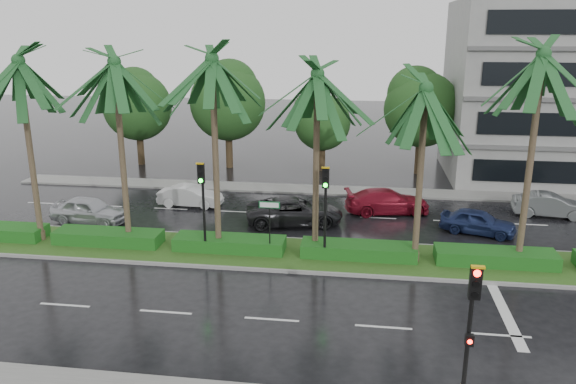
# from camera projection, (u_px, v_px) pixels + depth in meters

# --- Properties ---
(ground) EXTENTS (120.00, 120.00, 0.00)m
(ground) POSITION_uv_depth(u_px,v_px,m) (290.00, 264.00, 25.08)
(ground) COLOR black
(ground) RESTS_ON ground
(far_sidewalk) EXTENTS (40.00, 2.00, 0.12)m
(far_sidewalk) POSITION_uv_depth(u_px,v_px,m) (315.00, 190.00, 36.47)
(far_sidewalk) COLOR slate
(far_sidewalk) RESTS_ON ground
(median) EXTENTS (36.00, 4.00, 0.15)m
(median) POSITION_uv_depth(u_px,v_px,m) (293.00, 254.00, 26.01)
(median) COLOR gray
(median) RESTS_ON ground
(hedge) EXTENTS (35.20, 1.40, 0.60)m
(hedge) POSITION_uv_depth(u_px,v_px,m) (293.00, 247.00, 25.90)
(hedge) COLOR #1A4F16
(hedge) RESTS_ON median
(lane_markings) EXTENTS (34.00, 13.06, 0.01)m
(lane_markings) POSITION_uv_depth(u_px,v_px,m) (358.00, 272.00, 24.27)
(lane_markings) COLOR silver
(lane_markings) RESTS_ON ground
(palm_row) EXTENTS (26.30, 4.20, 9.82)m
(palm_row) POSITION_uv_depth(u_px,v_px,m) (265.00, 82.00, 23.98)
(palm_row) COLOR #463528
(palm_row) RESTS_ON median
(signal_near) EXTENTS (0.34, 0.45, 4.36)m
(signal_near) POSITION_uv_depth(u_px,v_px,m) (470.00, 332.00, 14.66)
(signal_near) COLOR black
(signal_near) RESTS_ON near_sidewalk
(signal_median_left) EXTENTS (0.34, 0.42, 4.36)m
(signal_median_left) POSITION_uv_depth(u_px,v_px,m) (202.00, 195.00, 25.05)
(signal_median_left) COLOR black
(signal_median_left) RESTS_ON median
(signal_median_right) EXTENTS (0.34, 0.42, 4.36)m
(signal_median_right) POSITION_uv_depth(u_px,v_px,m) (325.00, 200.00, 24.32)
(signal_median_right) COLOR black
(signal_median_right) RESTS_ON median
(street_sign) EXTENTS (0.95, 0.09, 2.60)m
(street_sign) POSITION_uv_depth(u_px,v_px,m) (269.00, 215.00, 25.07)
(street_sign) COLOR black
(street_sign) RESTS_ON median
(bg_trees) EXTENTS (32.89, 5.57, 8.05)m
(bg_trees) POSITION_uv_depth(u_px,v_px,m) (309.00, 106.00, 40.60)
(bg_trees) COLOR #322417
(bg_trees) RESTS_ON ground
(building) EXTENTS (16.00, 10.00, 12.00)m
(building) POSITION_uv_depth(u_px,v_px,m) (572.00, 91.00, 38.27)
(building) COLOR gray
(building) RESTS_ON ground
(car_silver) EXTENTS (2.12, 4.34, 1.42)m
(car_silver) POSITION_uv_depth(u_px,v_px,m) (89.00, 210.00, 30.26)
(car_silver) COLOR #B5B7BE
(car_silver) RESTS_ON ground
(car_white) EXTENTS (1.46, 3.82, 1.24)m
(car_white) POSITION_uv_depth(u_px,v_px,m) (190.00, 196.00, 33.14)
(car_white) COLOR silver
(car_white) RESTS_ON ground
(car_darkgrey) EXTENTS (3.42, 5.56, 1.44)m
(car_darkgrey) POSITION_uv_depth(u_px,v_px,m) (294.00, 211.00, 30.08)
(car_darkgrey) COLOR black
(car_darkgrey) RESTS_ON ground
(car_red) EXTENTS (2.89, 5.06, 1.38)m
(car_red) POSITION_uv_depth(u_px,v_px,m) (387.00, 201.00, 31.91)
(car_red) COLOR maroon
(car_red) RESTS_ON ground
(car_blue) EXTENTS (2.62, 4.02, 1.27)m
(car_blue) POSITION_uv_depth(u_px,v_px,m) (478.00, 222.00, 28.69)
(car_blue) COLOR navy
(car_blue) RESTS_ON ground
(car_grey) EXTENTS (1.85, 4.11, 1.31)m
(car_grey) POSITION_uv_depth(u_px,v_px,m) (550.00, 205.00, 31.31)
(car_grey) COLOR slate
(car_grey) RESTS_ON ground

